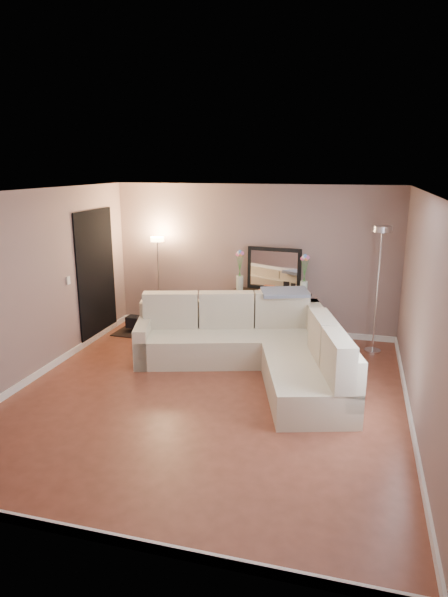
% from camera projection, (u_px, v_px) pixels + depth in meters
% --- Properties ---
extents(floor, '(5.00, 5.50, 0.01)m').
position_uv_depth(floor, '(208.00, 395.00, 6.51)').
color(floor, brown).
rests_on(floor, ground).
extents(ceiling, '(5.00, 5.50, 0.01)m').
position_uv_depth(ceiling, '(206.00, 192.00, 5.83)').
color(ceiling, white).
rests_on(ceiling, ground).
extents(wall_back, '(5.00, 0.02, 2.60)m').
position_uv_depth(wall_back, '(253.00, 260.00, 8.74)').
color(wall_back, gray).
rests_on(wall_back, ground).
extents(wall_front, '(5.00, 0.02, 2.60)m').
position_uv_depth(wall_front, '(96.00, 395.00, 3.60)').
color(wall_front, gray).
rests_on(wall_front, ground).
extents(wall_left, '(0.02, 5.50, 2.60)m').
position_uv_depth(wall_left, '(31.00, 287.00, 6.80)').
color(wall_left, gray).
rests_on(wall_left, ground).
extents(wall_right, '(0.02, 5.50, 2.60)m').
position_uv_depth(wall_right, '(423.00, 314.00, 5.54)').
color(wall_right, gray).
rests_on(wall_right, ground).
extents(baseboard_back, '(5.00, 0.03, 0.10)m').
position_uv_depth(baseboard_back, '(252.00, 328.00, 9.04)').
color(baseboard_back, white).
rests_on(baseboard_back, ground).
extents(baseboard_front, '(5.00, 0.03, 0.10)m').
position_uv_depth(baseboard_front, '(108.00, 538.00, 3.94)').
color(baseboard_front, white).
rests_on(baseboard_front, ground).
extents(baseboard_left, '(0.03, 5.50, 0.10)m').
position_uv_depth(baseboard_left, '(42.00, 372.00, 7.12)').
color(baseboard_left, white).
rests_on(baseboard_left, ground).
extents(baseboard_right, '(0.03, 5.50, 0.10)m').
position_uv_depth(baseboard_right, '(410.00, 416.00, 5.87)').
color(baseboard_right, white).
rests_on(baseboard_right, ground).
extents(doorway, '(0.02, 1.20, 2.20)m').
position_uv_depth(doorway, '(97.00, 275.00, 8.43)').
color(doorway, black).
rests_on(doorway, ground).
extents(switch_plate, '(0.02, 0.08, 0.12)m').
position_uv_depth(switch_plate, '(68.00, 280.00, 7.61)').
color(switch_plate, white).
rests_on(switch_plate, ground).
extents(sectional_sofa, '(3.49, 2.88, 1.00)m').
position_uv_depth(sectional_sofa, '(257.00, 345.00, 7.24)').
color(sectional_sofa, beige).
rests_on(sectional_sofa, floor).
extents(throw_blanket, '(0.81, 0.63, 0.10)m').
position_uv_depth(throw_blanket, '(285.00, 292.00, 7.76)').
color(throw_blanket, slate).
rests_on(throw_blanket, sectional_sofa).
extents(console_table, '(1.36, 0.49, 0.82)m').
position_uv_depth(console_table, '(266.00, 312.00, 8.58)').
color(console_table, black).
rests_on(console_table, floor).
extents(leaning_mirror, '(0.94, 0.13, 0.73)m').
position_uv_depth(leaning_mirror, '(274.00, 269.00, 8.52)').
color(leaning_mirror, black).
rests_on(leaning_mirror, console_table).
extents(table_decor, '(0.56, 0.15, 0.13)m').
position_uv_depth(table_decor, '(270.00, 291.00, 8.42)').
color(table_decor, '#CA5723').
rests_on(table_decor, console_table).
extents(flower_vase_left, '(0.16, 0.13, 0.70)m').
position_uv_depth(flower_vase_left, '(240.00, 273.00, 8.58)').
color(flower_vase_left, silver).
rests_on(flower_vase_left, console_table).
extents(flower_vase_right, '(0.16, 0.13, 0.70)m').
position_uv_depth(flower_vase_right, '(304.00, 278.00, 8.20)').
color(flower_vase_right, silver).
rests_on(flower_vase_right, console_table).
extents(floor_lamp_lit, '(0.25, 0.25, 1.67)m').
position_uv_depth(floor_lamp_lit, '(158.00, 264.00, 8.94)').
color(floor_lamp_lit, silver).
rests_on(floor_lamp_lit, floor).
extents(floor_lamp_unlit, '(0.33, 0.33, 2.02)m').
position_uv_depth(floor_lamp_unlit, '(379.00, 265.00, 7.66)').
color(floor_lamp_unlit, silver).
rests_on(floor_lamp_unlit, floor).
extents(charcoal_rug, '(1.13, 0.87, 0.01)m').
position_uv_depth(charcoal_rug, '(148.00, 331.00, 8.97)').
color(charcoal_rug, black).
rests_on(charcoal_rug, floor).
extents(black_bag, '(0.32, 0.23, 0.20)m').
position_uv_depth(black_bag, '(136.00, 322.00, 8.91)').
color(black_bag, black).
rests_on(black_bag, charcoal_rug).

